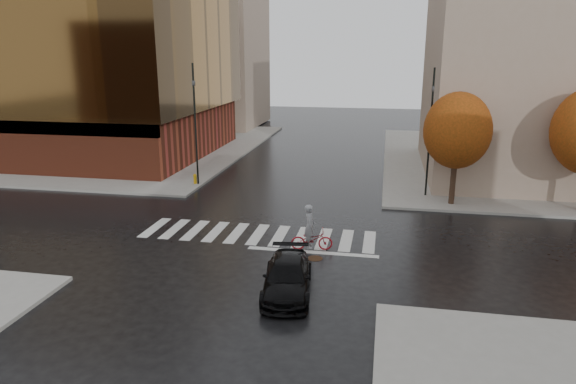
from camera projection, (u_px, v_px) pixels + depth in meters
The scene contains 14 objects.
ground at pixel (255, 238), 25.09m from camera, with size 120.00×120.00×0.00m, color black.
sidewalk_nw at pixel (96, 146), 48.76m from camera, with size 30.00×30.00×0.15m, color gray.
sidewalk_ne at pixel (574, 164), 41.13m from camera, with size 30.00×30.00×0.15m, color gray.
crosswalk at pixel (258, 234), 25.56m from camera, with size 12.00×3.00×0.01m, color silver.
office_glass at pixel (57, 57), 43.90m from camera, with size 27.00×19.00×16.00m.
building_ne_tan at pixel (551, 46), 35.65m from camera, with size 16.00×16.00×18.00m, color gray.
building_nw_far at pixel (200, 39), 60.31m from camera, with size 14.00×12.00×20.00m, color gray.
tree_ne_a at pixel (457, 131), 29.09m from camera, with size 3.80×3.80×6.50m.
sedan at pixel (287, 277), 19.28m from camera, with size 1.77×4.35×1.26m, color black.
cyclist at pixel (311, 235), 23.42m from camera, with size 1.98×0.96×2.16m.
traffic_light_nw at pixel (195, 115), 33.48m from camera, with size 0.25×0.23×7.94m.
traffic_light_ne at pixel (431, 124), 30.81m from camera, with size 0.16×0.20×7.75m.
fire_hydrant at pixel (195, 178), 34.63m from camera, with size 0.24×0.24×0.67m.
manhole at pixel (315, 258), 22.61m from camera, with size 0.68×0.68×0.01m, color #3D2616.
Camera 1 is at (6.01, -22.86, 8.86)m, focal length 32.00 mm.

